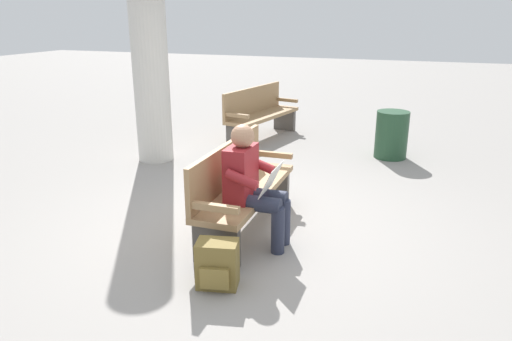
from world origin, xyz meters
TOP-DOWN VIEW (x-y plane):
  - ground_plane at (0.00, 0.00)m, footprint 40.00×40.00m
  - bench_near at (0.00, -0.07)m, footprint 1.81×0.51m
  - person_seated at (0.30, 0.17)m, footprint 0.58×0.58m
  - backpack at (1.12, 0.17)m, footprint 0.32×0.38m
  - bench_far at (-3.65, -1.18)m, footprint 1.86×0.83m
  - support_pillar at (-1.85, -2.22)m, footprint 0.52×0.52m
  - trash_bin at (-3.19, 1.14)m, footprint 0.49×0.49m

SIDE VIEW (x-z plane):
  - ground_plane at x=0.00m, z-range 0.00..0.00m
  - backpack at x=1.12m, z-range 0.00..0.39m
  - trash_bin at x=-3.19m, z-range 0.00..0.73m
  - bench_near at x=0.00m, z-range 0.01..0.91m
  - bench_far at x=-3.65m, z-range 0.01..0.91m
  - person_seated at x=0.30m, z-range 0.04..1.22m
  - support_pillar at x=-1.85m, z-range 0.00..3.43m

